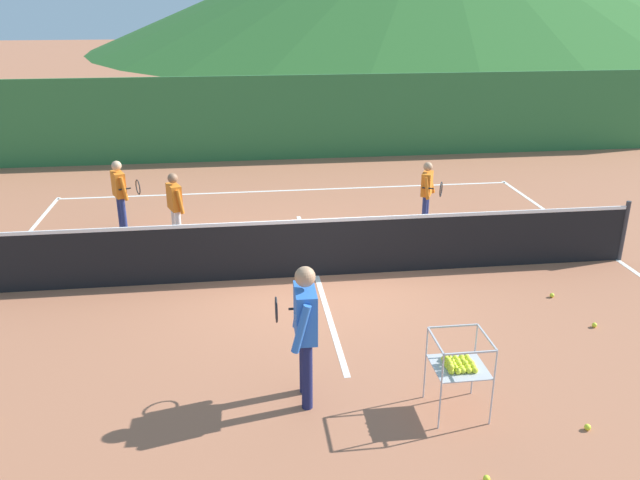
# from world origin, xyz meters

# --- Properties ---
(ground_plane) EXTENTS (120.00, 120.00, 0.00)m
(ground_plane) POSITION_xyz_m (0.00, 0.00, 0.00)
(ground_plane) COLOR #A86647
(line_baseline_far) EXTENTS (10.43, 0.08, 0.01)m
(line_baseline_far) POSITION_xyz_m (0.00, 4.87, 0.00)
(line_baseline_far) COLOR white
(line_baseline_far) RESTS_ON ground
(line_sideline_east) EXTENTS (0.08, 9.98, 0.01)m
(line_sideline_east) POSITION_xyz_m (5.21, 0.00, 0.00)
(line_sideline_east) COLOR white
(line_sideline_east) RESTS_ON ground
(line_service_center) EXTENTS (0.08, 5.97, 0.01)m
(line_service_center) POSITION_xyz_m (0.00, 0.00, 0.00)
(line_service_center) COLOR white
(line_service_center) RESTS_ON ground
(tennis_net) EXTENTS (10.57, 0.08, 1.05)m
(tennis_net) POSITION_xyz_m (0.00, 0.00, 0.50)
(tennis_net) COLOR #333338
(tennis_net) RESTS_ON ground
(instructor) EXTENTS (0.42, 0.75, 1.62)m
(instructor) POSITION_xyz_m (-0.55, -3.34, 0.97)
(instructor) COLOR #191E4C
(instructor) RESTS_ON ground
(student_0) EXTENTS (0.60, 0.56, 1.37)m
(student_0) POSITION_xyz_m (-3.42, 2.64, 0.82)
(student_0) COLOR navy
(student_0) RESTS_ON ground
(student_1) EXTENTS (0.34, 0.55, 1.32)m
(student_1) POSITION_xyz_m (-2.33, 1.78, 0.79)
(student_1) COLOR silver
(student_1) RESTS_ON ground
(student_2) EXTENTS (0.41, 0.70, 1.28)m
(student_2) POSITION_xyz_m (2.42, 2.11, 0.77)
(student_2) COLOR navy
(student_2) RESTS_ON ground
(ball_cart) EXTENTS (0.58, 0.58, 0.90)m
(ball_cart) POSITION_xyz_m (1.05, -3.77, 0.58)
(ball_cart) COLOR #B7B7BC
(ball_cart) RESTS_ON ground
(tennis_ball_0) EXTENTS (0.07, 0.07, 0.07)m
(tennis_ball_0) POSITION_xyz_m (3.56, -2.20, 0.03)
(tennis_ball_0) COLOR yellow
(tennis_ball_0) RESTS_ON ground
(tennis_ball_2) EXTENTS (0.07, 0.07, 0.07)m
(tennis_ball_2) POSITION_xyz_m (3.42, -1.24, 0.03)
(tennis_ball_2) COLOR yellow
(tennis_ball_2) RESTS_ON ground
(tennis_ball_4) EXTENTS (0.07, 0.07, 0.07)m
(tennis_ball_4) POSITION_xyz_m (2.33, -4.27, 0.03)
(tennis_ball_4) COLOR yellow
(tennis_ball_4) RESTS_ON ground
(tennis_ball_7) EXTENTS (0.07, 0.07, 0.07)m
(tennis_ball_7) POSITION_xyz_m (1.00, -4.87, 0.03)
(tennis_ball_7) COLOR yellow
(tennis_ball_7) RESTS_ON ground
(windscreen_fence) EXTENTS (22.94, 0.08, 2.27)m
(windscreen_fence) POSITION_xyz_m (0.00, 7.92, 1.14)
(windscreen_fence) COLOR #33753D
(windscreen_fence) RESTS_ON ground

